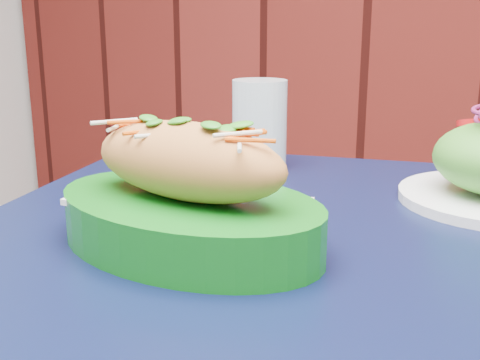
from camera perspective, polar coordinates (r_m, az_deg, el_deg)
The scene contains 3 objects.
cafe_table at distance 0.64m, azimuth 8.12°, elevation -13.53°, with size 0.98×0.98×0.75m.
banh_mi_basket at distance 0.59m, azimuth -4.95°, elevation -1.70°, with size 0.30×0.21×0.13m.
water_glass at distance 0.90m, azimuth 1.86°, elevation 5.29°, with size 0.08×0.08×0.13m, color silver.
Camera 1 is at (-0.12, 0.92, 0.97)m, focal length 45.00 mm.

